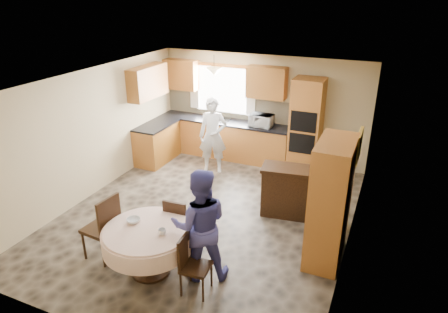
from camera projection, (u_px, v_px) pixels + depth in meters
floor at (207, 215)px, 7.42m from camera, size 5.00×6.00×0.01m
ceiling at (205, 82)px, 6.43m from camera, size 5.00×6.00×0.01m
wall_back at (262, 108)px, 9.45m from camera, size 5.00×0.02×2.50m
wall_front at (87, 249)px, 4.40m from camera, size 5.00×0.02×2.50m
wall_left at (92, 133)px, 7.84m from camera, size 0.02×6.00×2.50m
wall_right at (355, 179)px, 6.00m from camera, size 0.02×6.00×2.50m
window at (223, 90)px, 9.66m from camera, size 1.40×0.03×1.10m
curtain_left at (194, 85)px, 9.88m from camera, size 0.22×0.02×1.15m
curtain_right at (251, 91)px, 9.32m from camera, size 0.22×0.02×1.15m
base_cab_back at (224, 139)px, 9.83m from camera, size 3.30×0.60×0.88m
counter_back at (224, 121)px, 9.65m from camera, size 3.30×0.64×0.04m
base_cab_left at (157, 143)px, 9.57m from camera, size 0.60×1.20×0.88m
counter_left at (156, 125)px, 9.39m from camera, size 0.64×1.20×0.04m
backsplash at (228, 107)px, 9.78m from camera, size 3.30×0.02×0.55m
wall_cab_left at (181, 75)px, 9.80m from camera, size 0.85×0.33×0.72m
wall_cab_right at (267, 83)px, 8.99m from camera, size 0.90×0.33×0.72m
wall_cab_side at (148, 82)px, 9.04m from camera, size 0.33×1.20×0.72m
oven_tower at (306, 126)px, 8.84m from camera, size 0.66×0.62×2.12m
oven_upper at (303, 122)px, 8.50m from camera, size 0.56×0.01×0.45m
oven_lower at (302, 144)px, 8.70m from camera, size 0.56×0.01×0.45m
pendant at (214, 72)px, 9.05m from camera, size 0.36×0.36×0.18m
sideboard at (295, 194)px, 7.25m from camera, size 1.30×0.68×0.89m
space_heater at (328, 212)px, 6.99m from camera, size 0.42×0.30×0.56m
cupboard at (330, 203)px, 5.90m from camera, size 0.51×1.02×1.94m
dining_table at (148, 239)px, 5.73m from camera, size 1.31×1.31×0.75m
chair_left at (105, 225)px, 6.03m from camera, size 0.51×0.51×1.08m
chair_back at (178, 222)px, 6.24m from camera, size 0.43×0.43×0.93m
chair_right at (191, 262)px, 5.41m from camera, size 0.40×0.40×0.87m
framed_picture at (358, 146)px, 5.99m from camera, size 0.06×0.55×0.46m
microwave at (261, 120)px, 9.18m from camera, size 0.52×0.36×0.29m
person_sink at (213, 136)px, 8.85m from camera, size 0.72×0.59×1.71m
person_dining at (200, 225)px, 5.57m from camera, size 1.02×0.94×1.69m
bowl_sideboard at (279, 167)px, 7.19m from camera, size 0.26×0.26×0.05m
bottle_sideboard at (322, 167)px, 6.86m from camera, size 0.13×0.13×0.32m
cup_table at (162, 232)px, 5.52m from camera, size 0.15×0.15×0.09m
bowl_table at (134, 221)px, 5.80m from camera, size 0.22×0.22×0.06m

